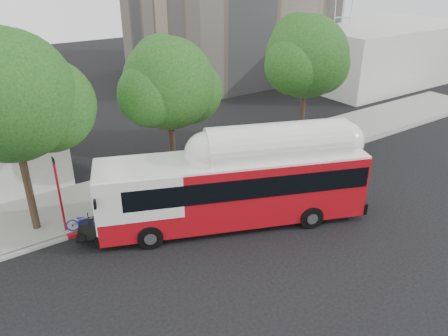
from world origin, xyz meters
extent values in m
plane|color=black|center=(0.00, 0.00, 0.00)|extent=(120.00, 120.00, 0.00)
cube|color=gray|center=(0.00, 6.50, 0.07)|extent=(60.00, 5.00, 0.15)
cube|color=gray|center=(0.00, 3.90, 0.07)|extent=(60.00, 0.30, 0.15)
cube|color=maroon|center=(-3.00, 3.90, 0.08)|extent=(10.00, 0.32, 0.16)
cylinder|color=#2D2116|center=(-9.00, 5.50, 3.04)|extent=(0.36, 0.36, 6.08)
sphere|color=#124015|center=(-9.00, 5.50, 6.84)|extent=(5.80, 5.80, 5.80)
sphere|color=#124015|center=(-7.41, 5.70, 6.08)|extent=(4.35, 4.35, 4.35)
cylinder|color=#2D2116|center=(-1.00, 6.00, 2.72)|extent=(0.36, 0.36, 5.44)
sphere|color=#124015|center=(-1.00, 6.00, 6.12)|extent=(5.00, 5.00, 5.00)
sphere|color=#124015|center=(0.38, 6.20, 5.44)|extent=(3.75, 3.75, 3.75)
cylinder|color=#2D2116|center=(9.00, 5.80, 2.88)|extent=(0.36, 0.36, 5.76)
sphere|color=#124015|center=(9.00, 5.80, 6.48)|extent=(5.40, 5.40, 5.40)
sphere|color=#124015|center=(10.48, 6.00, 5.76)|extent=(4.05, 4.05, 4.05)
cube|color=silver|center=(30.00, 16.00, 3.00)|extent=(20.00, 12.00, 6.00)
cube|color=#AE0C15|center=(-0.57, 0.58, 1.95)|extent=(13.15, 7.47, 3.15)
cube|color=black|center=(-0.07, 0.38, 2.61)|extent=(11.96, 7.05, 1.03)
cube|color=white|center=(-0.57, 0.58, 3.57)|extent=(13.11, 7.39, 0.11)
cube|color=white|center=(1.44, -0.23, 3.86)|extent=(7.26, 4.60, 0.60)
cube|color=black|center=(-7.17, 3.23, 0.54)|extent=(1.53, 2.14, 0.07)
imported|color=navy|center=(-7.17, 3.23, 1.07)|extent=(1.30, 1.97, 0.98)
cylinder|color=#AE121F|center=(-7.89, 4.42, 1.91)|extent=(0.11, 0.11, 3.83)
cube|color=black|center=(-7.89, 4.42, 3.92)|extent=(0.05, 0.38, 0.24)
camera|label=1|loc=(-11.66, -14.84, 12.13)|focal=35.00mm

